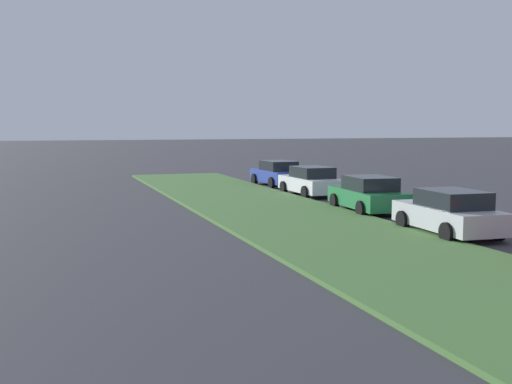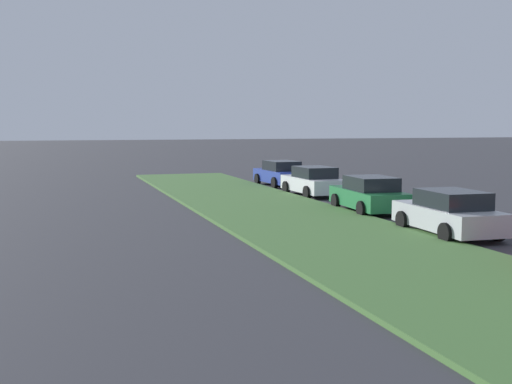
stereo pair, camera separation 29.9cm
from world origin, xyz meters
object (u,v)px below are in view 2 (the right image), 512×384
(parked_car_blue, at_px, (281,174))
(parked_car_green, at_px, (369,195))
(parked_car_white, at_px, (313,181))
(parked_car_silver, at_px, (449,213))

(parked_car_blue, bearing_deg, parked_car_green, 175.18)
(parked_car_green, bearing_deg, parked_car_blue, 1.33)
(parked_car_green, height_order, parked_car_white, same)
(parked_car_silver, xyz_separation_m, parked_car_white, (12.09, -0.35, 0.00))
(parked_car_white, height_order, parked_car_blue, same)
(parked_car_silver, distance_m, parked_car_blue, 17.51)
(parked_car_silver, distance_m, parked_car_green, 5.73)
(parked_car_silver, bearing_deg, parked_car_blue, 0.69)
(parked_car_white, xyz_separation_m, parked_car_blue, (5.41, -0.21, 0.00))
(parked_car_blue, bearing_deg, parked_car_silver, 175.32)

